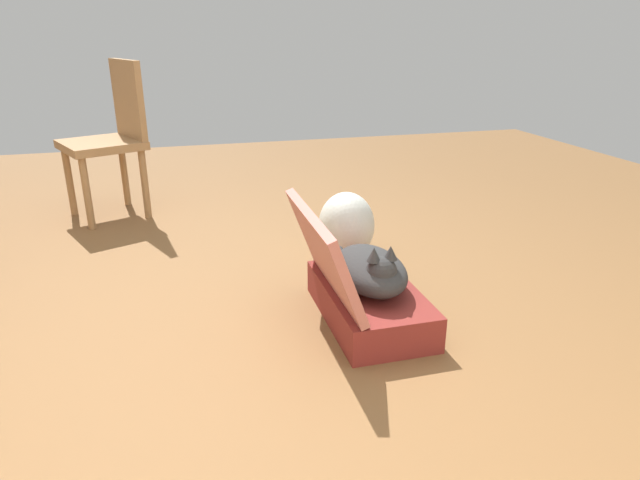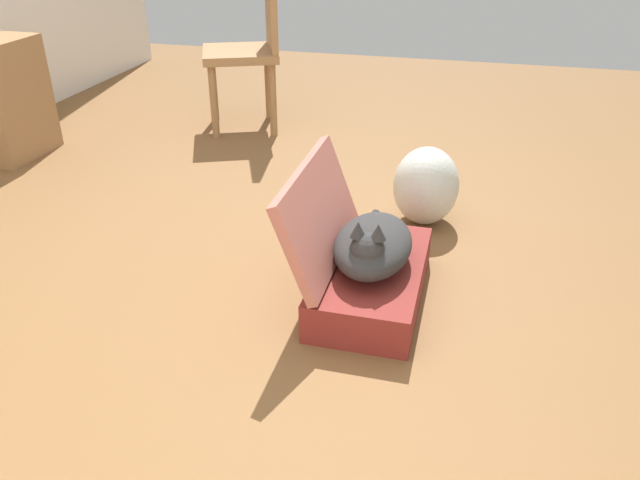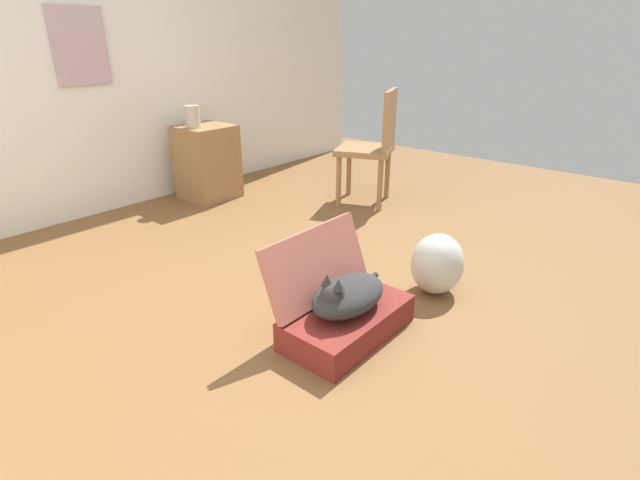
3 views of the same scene
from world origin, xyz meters
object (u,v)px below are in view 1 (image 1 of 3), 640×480
Objects in this scene: chair at (112,134)px; plastic_bag_white at (346,225)px; suitcase_base at (369,303)px; cat at (371,270)px.

plastic_bag_white is at bearing 24.68° from chair.
plastic_bag_white is 0.36× the size of chair.
suitcase_base is 2.13m from chair.
plastic_bag_white is 1.66m from chair.
plastic_bag_white is at bearing -9.83° from suitcase_base.
suitcase_base is 0.70m from plastic_bag_white.
plastic_bag_white reaches higher than suitcase_base.
chair is (1.78, 1.09, 0.30)m from cat.
chair is at bearing 31.38° from cat.
cat is 0.71m from plastic_bag_white.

